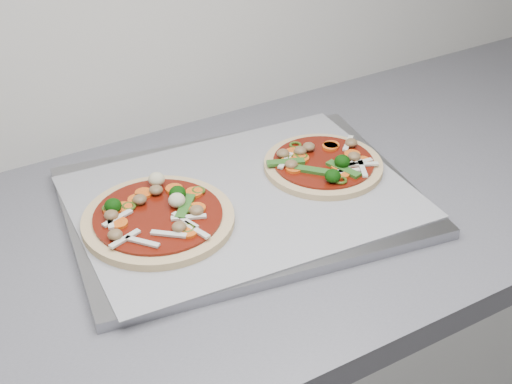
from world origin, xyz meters
TOP-DOWN VIEW (x-y plane):
  - countertop at (0.00, 1.30)m, footprint 3.60×0.60m
  - baking_tray at (-0.03, 1.33)m, footprint 0.55×0.44m
  - parchment at (-0.03, 1.33)m, footprint 0.50×0.38m
  - pizza_left at (-0.16, 1.33)m, footprint 0.26×0.26m
  - pizza_right at (0.11, 1.33)m, footprint 0.22×0.22m

SIDE VIEW (x-z plane):
  - countertop at x=0.00m, z-range 0.86..0.90m
  - baking_tray at x=-0.03m, z-range 0.90..0.92m
  - parchment at x=-0.03m, z-range 0.92..0.92m
  - pizza_right at x=0.11m, z-range 0.91..0.94m
  - pizza_left at x=-0.16m, z-range 0.91..0.95m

